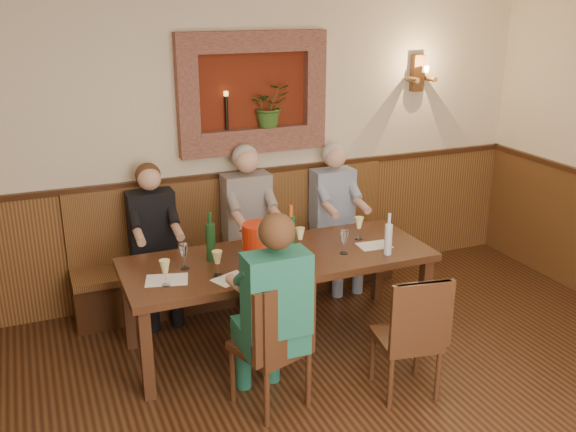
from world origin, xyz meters
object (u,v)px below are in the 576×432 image
object	(u,v)px
dining_table	(279,265)
chair_near_right	(406,358)
wine_bottle_green_a	(291,233)
wine_bottle_green_b	(211,241)
chair_near_left	(272,368)
person_bench_left	(156,256)
spittoon_bucket	(259,242)
person_bench_mid	(251,238)
person_bench_right	(336,228)
person_chair_front	(272,329)
water_bottle	(388,238)
bench	(241,262)

from	to	relation	value
dining_table	chair_near_right	world-z (taller)	chair_near_right
wine_bottle_green_a	wine_bottle_green_b	xyz separation A→B (m)	(-0.63, 0.08, -0.00)
chair_near_left	person_bench_left	xyz separation A→B (m)	(-0.44, 1.60, 0.27)
dining_table	chair_near_right	bearing A→B (deg)	-60.18
chair_near_right	person_bench_left	xyz separation A→B (m)	(-1.36, 1.82, 0.29)
spittoon_bucket	wine_bottle_green_a	bearing A→B (deg)	9.21
person_bench_mid	dining_table	bearing A→B (deg)	-94.18
chair_near_left	person_bench_left	bearing A→B (deg)	86.77
dining_table	person_bench_right	distance (m)	1.25
person_bench_mid	wine_bottle_green_b	size ratio (longest dim) A/B	3.75
chair_near_left	person_bench_left	world-z (taller)	person_bench_left
person_bench_left	wine_bottle_green_b	world-z (taller)	person_bench_left
spittoon_bucket	wine_bottle_green_b	xyz separation A→B (m)	(-0.35, 0.12, 0.01)
person_bench_mid	person_chair_front	bearing A→B (deg)	-104.60
wine_bottle_green_b	person_bench_left	bearing A→B (deg)	112.08
dining_table	person_chair_front	distance (m)	0.86
wine_bottle_green_a	chair_near_right	bearing A→B (deg)	-66.80
person_bench_left	person_bench_mid	bearing A→B (deg)	-0.19
person_bench_mid	water_bottle	world-z (taller)	person_bench_mid
chair_near_left	wine_bottle_green_a	distance (m)	1.13
chair_near_right	person_bench_mid	size ratio (longest dim) A/B	0.64
spittoon_bucket	wine_bottle_green_b	world-z (taller)	wine_bottle_green_b
person_bench_mid	spittoon_bucket	size ratio (longest dim) A/B	5.03
chair_near_right	person_bench_mid	xyz separation A→B (m)	(-0.50, 1.82, 0.33)
wine_bottle_green_a	person_bench_right	bearing A→B (deg)	44.85
dining_table	bench	world-z (taller)	bench
chair_near_right	dining_table	bearing A→B (deg)	129.16
chair_near_right	spittoon_bucket	world-z (taller)	spittoon_bucket
spittoon_bucket	wine_bottle_green_a	size ratio (longest dim) A/B	0.74
person_chair_front	spittoon_bucket	world-z (taller)	person_chair_front
person_bench_left	wine_bottle_green_a	xyz separation A→B (m)	(0.92, -0.80, 0.35)
wine_bottle_green_a	water_bottle	distance (m)	0.76
person_bench_left	wine_bottle_green_a	bearing A→B (deg)	-40.87
spittoon_bucket	person_bench_mid	bearing A→B (deg)	75.30
chair_near_left	person_chair_front	size ratio (longest dim) A/B	0.68
person_bench_mid	water_bottle	distance (m)	1.38
person_bench_mid	wine_bottle_green_a	distance (m)	0.85
person_chair_front	person_bench_left	bearing A→B (deg)	105.10
wine_bottle_green_a	chair_near_left	bearing A→B (deg)	-120.58
dining_table	person_bench_mid	distance (m)	0.84
person_bench_right	wine_bottle_green_b	xyz separation A→B (m)	(-1.43, -0.72, 0.34)
chair_near_left	chair_near_right	world-z (taller)	chair_near_left
chair_near_left	chair_near_right	bearing A→B (deg)	-32.34
dining_table	chair_near_right	distance (m)	1.20
person_bench_mid	wine_bottle_green_a	size ratio (longest dim) A/B	3.73
chair_near_right	person_bench_left	bearing A→B (deg)	136.05
person_bench_left	person_bench_mid	size ratio (longest dim) A/B	0.94
person_bench_mid	wine_bottle_green_a	world-z (taller)	person_bench_mid
dining_table	chair_near_left	distance (m)	0.93
spittoon_bucket	wine_bottle_green_b	distance (m)	0.37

